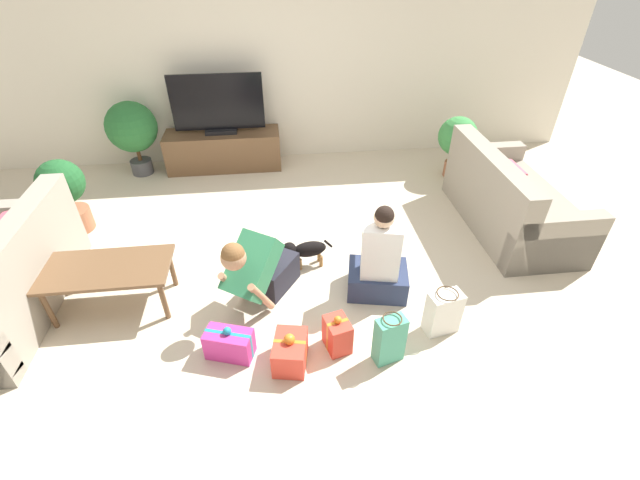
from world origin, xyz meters
name	(u,v)px	position (x,y,z in m)	size (l,w,h in m)	color
ground_plane	(289,270)	(0.00, 0.00, 0.00)	(16.00, 16.00, 0.00)	beige
wall_back	(273,61)	(0.00, 2.63, 1.30)	(8.40, 0.06, 2.60)	silver
sofa_left	(0,282)	(-2.41, -0.23, 0.30)	(0.88, 1.72, 0.85)	gray
sofa_right	(509,202)	(2.41, 0.50, 0.30)	(0.88, 1.72, 0.85)	gray
coffee_table	(108,272)	(-1.51, -0.29, 0.38)	(1.02, 0.54, 0.42)	brown
tv_console	(224,150)	(-0.73, 2.32, 0.25)	(1.51, 0.48, 0.50)	brown
tv	(218,107)	(-0.73, 2.32, 0.84)	(1.16, 0.20, 0.75)	black
potted_plant_corner_left	(64,191)	(-2.26, 0.98, 0.48)	(0.46, 0.46, 0.81)	#A36042
potted_plant_back_left	(132,129)	(-1.84, 2.27, 0.62)	(0.63, 0.63, 0.96)	#4C4C51
potted_plant_corner_right	(457,138)	(2.26, 1.71, 0.52)	(0.49, 0.49, 0.80)	#A36042
person_kneeling	(259,269)	(-0.26, -0.38, 0.35)	(0.70, 0.82, 0.80)	#23232D
person_sitting	(379,264)	(0.77, -0.40, 0.32)	(0.59, 0.55, 0.93)	#283351
dog	(305,250)	(0.16, 0.04, 0.20)	(0.50, 0.18, 0.30)	black
gift_box_a	(229,344)	(-0.51, -0.96, 0.12)	(0.40, 0.28, 0.29)	#CC3389
gift_box_b	(337,334)	(0.32, -0.98, 0.14)	(0.22, 0.26, 0.33)	red
gift_box_c	(290,352)	(-0.05, -1.09, 0.12)	(0.29, 0.36, 0.30)	red
gift_bag_a	(443,312)	(1.19, -0.90, 0.19)	(0.29, 0.20, 0.41)	white
gift_bag_b	(389,339)	(0.69, -1.14, 0.21)	(0.25, 0.18, 0.44)	#4CA384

